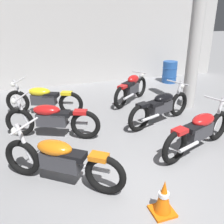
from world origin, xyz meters
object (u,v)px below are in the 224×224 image
motorcycle_left_row_0 (60,159)px  motorcycle_right_row_0 (200,130)px  motorcycle_left_row_1 (51,119)px  motorcycle_right_row_1 (161,106)px  oil_drum (170,72)px  traffic_cone (164,198)px  motorcycle_left_row_2 (43,99)px  motorcycle_right_row_2 (132,88)px  support_pillar (194,52)px

motorcycle_left_row_0 → motorcycle_right_row_0: (2.78, 0.18, 0.00)m
motorcycle_left_row_1 → motorcycle_right_row_0: bearing=-29.5°
motorcycle_left_row_0 → motorcycle_left_row_1: bearing=88.6°
motorcycle_right_row_1 → oil_drum: motorcycle_right_row_1 is taller
traffic_cone → motorcycle_right_row_0: bearing=40.1°
motorcycle_right_row_0 → motorcycle_left_row_2: bearing=133.0°
motorcycle_right_row_1 → motorcycle_right_row_2: 1.71m
traffic_cone → motorcycle_left_row_0: bearing=137.9°
support_pillar → motorcycle_left_row_0: 4.92m
motorcycle_right_row_0 → traffic_cone: motorcycle_right_row_0 is taller
motorcycle_left_row_1 → traffic_cone: bearing=-67.2°
motorcycle_left_row_2 → oil_drum: size_ratio=2.37×
oil_drum → motorcycle_right_row_0: bearing=-114.9°
motorcycle_left_row_2 → traffic_cone: motorcycle_left_row_2 is taller
support_pillar → motorcycle_right_row_1: bearing=-150.0°
support_pillar → motorcycle_left_row_2: 4.36m
motorcycle_left_row_1 → motorcycle_right_row_1: 2.69m
motorcycle_right_row_2 → oil_drum: size_ratio=1.89×
support_pillar → motorcycle_right_row_2: support_pillar is taller
motorcycle_left_row_1 → motorcycle_right_row_0: same height
traffic_cone → motorcycle_right_row_1: bearing=61.6°
motorcycle_left_row_1 → traffic_cone: 3.09m
motorcycle_left_row_2 → motorcycle_right_row_1: 3.15m
motorcycle_left_row_0 → motorcycle_right_row_0: same height
motorcycle_right_row_1 → motorcycle_left_row_1: bearing=178.2°
motorcycle_right_row_0 → traffic_cone: size_ratio=3.85×
motorcycle_right_row_2 → motorcycle_right_row_1: bearing=-87.6°
motorcycle_left_row_2 → motorcycle_right_row_1: same height
motorcycle_left_row_2 → oil_drum: 5.40m
motorcycle_left_row_2 → motorcycle_right_row_2: size_ratio=1.25×
motorcycle_right_row_1 → oil_drum: size_ratio=2.44×
oil_drum → traffic_cone: size_ratio=1.57×
traffic_cone → motorcycle_left_row_2: bearing=106.3°
motorcycle_left_row_1 → motorcycle_left_row_2: same height
oil_drum → support_pillar: bearing=-109.4°
motorcycle_right_row_0 → motorcycle_right_row_2: size_ratio=1.29×
motorcycle_right_row_0 → oil_drum: size_ratio=2.44×
support_pillar → traffic_cone: size_ratio=5.93×
motorcycle_left_row_1 → motorcycle_left_row_2: 1.45m
motorcycle_right_row_0 → traffic_cone: (-1.54, -1.30, -0.19)m
motorcycle_left_row_0 → motorcycle_right_row_1: 3.19m
motorcycle_right_row_0 → traffic_cone: bearing=-139.9°
support_pillar → oil_drum: 3.01m
motorcycle_left_row_0 → oil_drum: bearing=45.1°
motorcycle_right_row_2 → support_pillar: bearing=-31.9°
motorcycle_left_row_0 → motorcycle_right_row_2: bearing=51.5°
oil_drum → traffic_cone: oil_drum is taller
motorcycle_left_row_0 → oil_drum: size_ratio=2.10×
motorcycle_left_row_2 → motorcycle_right_row_2: bearing=3.6°
support_pillar → motorcycle_right_row_2: bearing=148.1°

